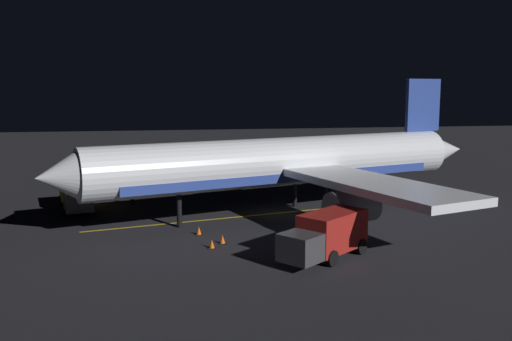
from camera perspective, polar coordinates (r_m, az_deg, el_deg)
The scene contains 9 objects.
ground_plane at distance 42.77m, azimuth 2.65°, elevation -4.71°, with size 180.00×180.00×0.20m, color black.
apron_guide_stripe at distance 41.84m, azimuth -2.65°, elevation -4.85°, with size 0.24×21.74×0.01m, color gold.
airliner at distance 42.33m, azimuth 3.37°, elevation 0.72°, with size 32.39×35.71×10.42m.
baggage_truck at distance 46.15m, azimuth -18.01°, elevation -2.44°, with size 6.24×3.38×2.41m.
catering_truck at distance 31.90m, azimuth 7.28°, elevation -6.68°, with size 5.38×6.09×2.62m.
ground_crew_worker at distance 47.07m, azimuth -12.62°, elevation -2.46°, with size 0.40×0.40×1.74m.
traffic_cone_near_left at distance 35.00m, azimuth -3.46°, elevation -7.10°, with size 0.50×0.50×0.55m.
traffic_cone_near_right at distance 34.04m, azimuth -4.56°, elevation -7.56°, with size 0.50×0.50×0.55m.
traffic_cone_under_wing at distance 37.18m, azimuth -5.89°, elevation -6.20°, with size 0.50×0.50×0.55m.
Camera 1 is at (-40.57, 9.44, 9.60)m, focal length 38.96 mm.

